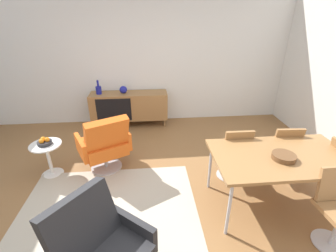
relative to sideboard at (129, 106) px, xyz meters
The scene contains 14 objects.
ground_plane 2.35m from the sideboard, 83.38° to the right, with size 8.32×8.32×0.00m, color olive.
wall_back 1.04m from the sideboard, 48.55° to the left, with size 6.80×0.12×2.80m, color silver.
sideboard is the anchor object (origin of this frame).
vase_cobalt 0.37m from the sideboard, behind, with size 0.15×0.15×0.15m.
vase_sculptural_dark 0.70m from the sideboard, behind, with size 0.11×0.11×0.28m.
dining_table 3.23m from the sideboard, 53.38° to the right, with size 1.60×0.90×0.74m.
wooden_bowl_on_table 3.28m from the sideboard, 54.61° to the right, with size 0.26×0.26×0.06m, color brown.
dining_chair_back_left 2.56m from the sideboard, 52.21° to the right, with size 0.40×0.43×0.86m.
dining_chair_back_right 3.04m from the sideboard, 41.77° to the right, with size 0.42×0.45×0.86m.
lounge_chair_red 1.66m from the sideboard, 99.41° to the right, with size 0.87×0.86×0.95m.
armchair_black_shell 3.43m from the sideboard, 90.80° to the right, with size 0.90×0.91×0.95m.
side_table_round 2.01m from the sideboard, 123.33° to the right, with size 0.44×0.44×0.52m.
fruit_bowl 2.01m from the sideboard, 123.37° to the right, with size 0.20×0.20×0.11m.
area_rug 2.57m from the sideboard, 93.36° to the right, with size 2.20×1.70×0.01m, color #B7AD99.
Camera 1 is at (0.12, -2.45, 2.22)m, focal length 25.10 mm.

